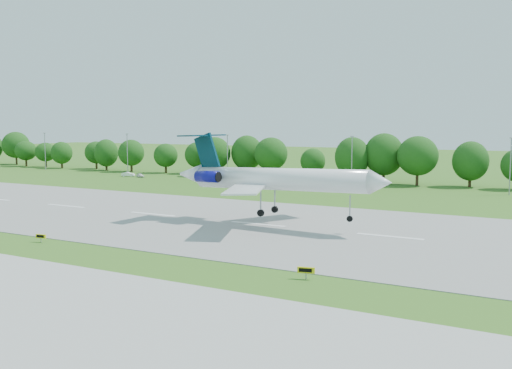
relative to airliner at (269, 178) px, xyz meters
name	(u,v)px	position (x,y,z in m)	size (l,w,h in m)	color
ground	(28,242)	(-21.74, -25.10, -7.11)	(600.00, 600.00, 0.00)	#346A1B
runway	(152,214)	(-21.74, -0.10, -7.07)	(400.00, 45.00, 0.08)	gray
tree_line	(311,157)	(-21.74, 66.90, -0.92)	(288.40, 8.40, 10.40)	#382314
light_poles	(286,158)	(-24.24, 56.90, -0.77)	(175.90, 0.25, 12.19)	gray
airliner	(269,178)	(0.00, 0.00, 0.00)	(35.48, 25.85, 12.08)	white
taxi_sign_left	(41,236)	(-19.93, -24.65, -6.34)	(1.48, 0.44, 1.04)	gray
taxi_sign_right	(306,270)	(16.76, -24.57, -6.22)	(1.71, 0.59, 1.21)	gray
service_vehicle_a	(128,174)	(-72.25, 51.87, -6.49)	(1.30, 3.74, 1.23)	white
service_vehicle_b	(140,175)	(-67.36, 51.38, -6.56)	(1.30, 3.23, 1.10)	silver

